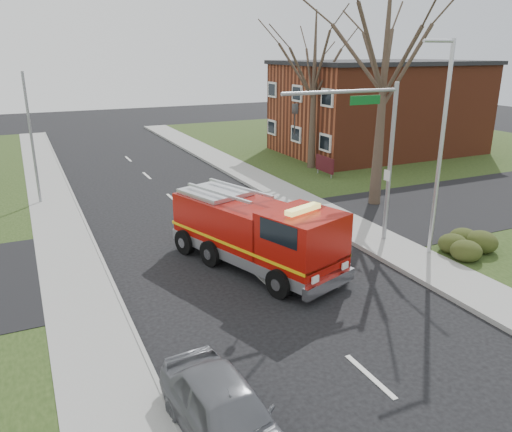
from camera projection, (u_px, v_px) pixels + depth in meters
name	position (u px, v px, depth m)	size (l,w,h in m)	color
ground	(266.00, 283.00, 17.98)	(120.00, 120.00, 0.00)	black
sidewalk_right	(401.00, 253.00, 20.47)	(2.40, 80.00, 0.15)	gray
sidewalk_left	(87.00, 319.00, 15.44)	(2.40, 80.00, 0.15)	gray
brick_building	(379.00, 107.00, 39.98)	(15.40, 10.40, 7.25)	maroon
health_center_sign	(325.00, 164.00, 32.69)	(0.12, 2.00, 1.40)	#430F16
hedge_corner	(472.00, 239.00, 20.59)	(2.80, 2.00, 0.90)	#273111
bare_tree_near	(385.00, 63.00, 24.65)	(6.00, 6.00, 12.00)	#382A21
bare_tree_far	(314.00, 74.00, 33.27)	(5.25, 5.25, 10.50)	#382A21
traffic_signal_mast	(367.00, 137.00, 19.90)	(5.29, 0.18, 6.80)	gray
streetlight_pole	(440.00, 145.00, 19.02)	(1.48, 0.16, 8.40)	#B7BABF
utility_pole_far	(32.00, 140.00, 26.13)	(0.14, 0.14, 7.00)	gray
fire_engine	(256.00, 234.00, 18.98)	(4.69, 7.71, 2.94)	#990E07
parked_car_maroon	(226.00, 414.00, 10.44)	(1.74, 4.33, 1.47)	slate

